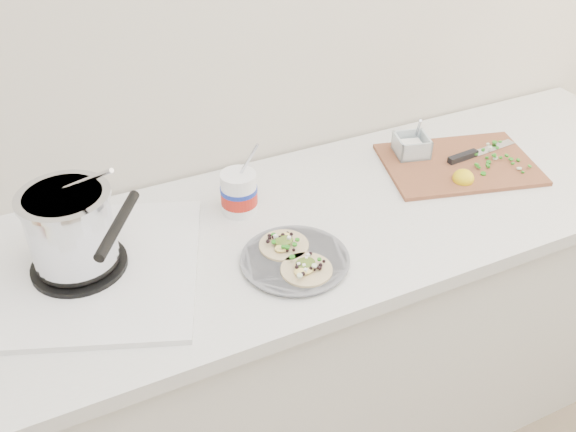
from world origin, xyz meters
name	(u,v)px	position (x,y,z in m)	size (l,w,h in m)	color
counter	(288,345)	(0.00, 1.43, 0.45)	(2.44, 0.66, 0.90)	silver
stove	(74,243)	(-0.51, 1.46, 0.98)	(0.67, 0.65, 0.25)	silver
taco_plate	(295,257)	(-0.05, 1.28, 0.92)	(0.26, 0.26, 0.04)	slate
tub	(240,189)	(-0.09, 1.53, 0.97)	(0.10, 0.10, 0.21)	white
cutboard	(456,159)	(0.56, 1.47, 0.92)	(0.48, 0.39, 0.07)	brown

